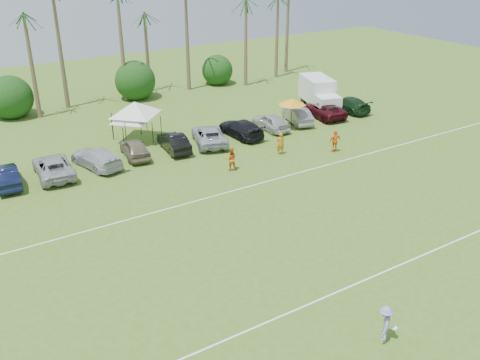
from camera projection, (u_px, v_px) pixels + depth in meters
ground at (344, 326)px, 23.12m from camera, size 120.00×120.00×0.00m
field_lines at (244, 244)px, 29.26m from camera, size 80.00×12.10×0.01m
palm_tree_4 at (23, 33)px, 47.21m from camera, size 2.40×2.40×8.90m
palm_tree_5 at (67, 19)px, 48.79m from camera, size 2.40×2.40×9.90m
palm_tree_6 at (109, 7)px, 50.37m from camera, size 2.40×2.40×10.90m
palm_tree_8 at (194, 18)px, 55.46m from camera, size 2.40×2.40×8.90m
palm_tree_9 at (235, 6)px, 57.52m from camera, size 2.40×2.40×9.90m
bush_tree_1 at (9, 96)px, 49.39m from camera, size 4.00×4.00×4.00m
bush_tree_2 at (131, 79)px, 55.21m from camera, size 4.00×4.00×4.00m
bush_tree_3 at (215, 67)px, 60.06m from camera, size 4.00×4.00×4.00m
sideline_player_a at (280, 143)px, 40.85m from camera, size 0.74×0.61×1.75m
sideline_player_b at (231, 159)px, 38.10m from camera, size 1.03×0.93×1.71m
sideline_player_c at (335, 141)px, 41.30m from camera, size 1.08×0.62×1.74m
box_truck at (320, 93)px, 50.97m from camera, size 3.86×6.20×2.99m
canopy_tent_left at (131, 110)px, 42.62m from camera, size 3.84×3.84×3.11m
canopy_tent_right at (134, 102)px, 42.79m from camera, size 4.64×4.64×3.76m
market_umbrella at (292, 102)px, 45.68m from camera, size 2.40×2.40×2.67m
frisbee_player at (385, 323)px, 22.08m from camera, size 1.20×1.13×1.62m
parked_car_1 at (6, 176)px, 35.75m from camera, size 1.78×4.36×1.41m
parked_car_2 at (53, 167)px, 37.19m from camera, size 2.71×5.22×1.41m
parked_car_3 at (96, 158)px, 38.70m from camera, size 3.06×5.18×1.41m
parked_car_4 at (135, 148)px, 40.38m from camera, size 2.22×4.32×1.41m
parked_car_5 at (174, 142)px, 41.60m from camera, size 1.94×4.41×1.41m
parked_car_6 at (209, 135)px, 42.98m from camera, size 3.83×5.54×1.41m
parked_car_7 at (241, 128)px, 44.56m from camera, size 2.19×4.93×1.41m
parked_car_8 at (271, 122)px, 46.08m from camera, size 1.70×4.14×1.41m
parked_car_9 at (298, 115)px, 47.72m from camera, size 2.59×4.51×1.41m
parked_car_10 at (323, 109)px, 49.33m from camera, size 2.79×5.25×1.41m
parked_car_11 at (347, 104)px, 50.87m from camera, size 2.25×4.96×1.41m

